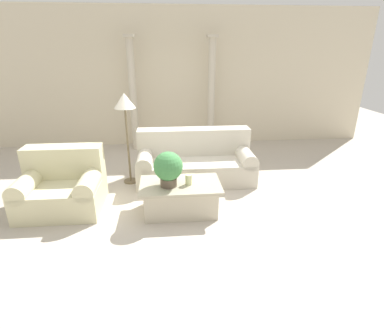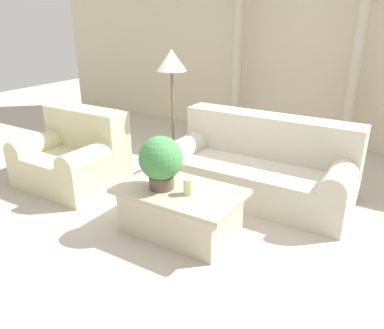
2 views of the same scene
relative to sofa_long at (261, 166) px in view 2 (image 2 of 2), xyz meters
name	(u,v)px [view 2 (image 2 of 2)]	position (x,y,z in m)	size (l,w,h in m)	color
ground_plane	(190,215)	(-0.42, -0.87, -0.35)	(16.00, 16.00, 0.00)	#BCB2A3
wall_back	(296,40)	(-0.42, 2.32, 1.25)	(10.00, 0.06, 3.20)	beige
sofa_long	(261,166)	(0.00, 0.00, 0.00)	(2.08, 0.96, 0.90)	beige
loveseat	(74,155)	(-2.09, -0.89, 0.01)	(1.16, 0.96, 0.90)	beige
coffee_table	(180,210)	(-0.33, -1.20, -0.12)	(1.17, 0.72, 0.45)	beige
potted_plant	(161,160)	(-0.50, -1.25, 0.38)	(0.41, 0.41, 0.51)	brown
pillar_candle	(189,187)	(-0.21, -1.23, 0.18)	(0.09, 0.09, 0.15)	beige
floor_lamp	(172,70)	(-1.18, -0.06, 1.01)	(0.36, 0.36, 1.60)	brown
column_left	(237,59)	(-1.24, 1.90, 0.96)	(0.24, 0.24, 2.56)	beige
column_right	(356,66)	(0.57, 1.90, 0.96)	(0.24, 0.24, 2.56)	beige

